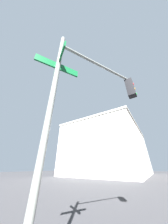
% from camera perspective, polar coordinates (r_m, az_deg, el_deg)
% --- Properties ---
extents(traffic_signal_near, '(1.95, 3.25, 5.19)m').
position_cam_1_polar(traffic_signal_near, '(3.23, 9.66, 12.98)').
color(traffic_signal_near, slate).
rests_on(traffic_signal_near, ground_plane).
extents(building_stucco, '(16.23, 23.94, 11.03)m').
position_cam_1_polar(building_stucco, '(30.44, 14.66, -20.44)').
color(building_stucco, silver).
rests_on(building_stucco, ground_plane).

